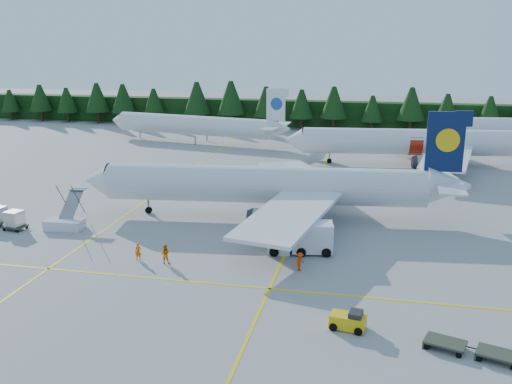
% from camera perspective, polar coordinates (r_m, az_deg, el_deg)
% --- Properties ---
extents(ground, '(320.00, 320.00, 0.00)m').
position_cam_1_polar(ground, '(53.88, -3.75, -6.46)').
color(ground, '#9A9A95').
rests_on(ground, ground).
extents(taxi_stripe_a, '(0.25, 120.00, 0.01)m').
position_cam_1_polar(taxi_stripe_a, '(76.24, -9.84, -0.14)').
color(taxi_stripe_a, yellow).
rests_on(taxi_stripe_a, ground).
extents(taxi_stripe_b, '(0.25, 120.00, 0.01)m').
position_cam_1_polar(taxi_stripe_b, '(71.40, 5.25, -1.02)').
color(taxi_stripe_b, yellow).
rests_on(taxi_stripe_b, ground).
extents(taxi_stripe_cross, '(80.00, 0.25, 0.01)m').
position_cam_1_polar(taxi_stripe_cross, '(48.59, -5.69, -8.99)').
color(taxi_stripe_cross, yellow).
rests_on(taxi_stripe_cross, ground).
extents(treeline_hedge, '(220.00, 4.00, 6.00)m').
position_cam_1_polar(treeline_hedge, '(131.96, 5.96, 7.76)').
color(treeline_hedge, black).
rests_on(treeline_hedge, ground).
extents(airliner_navy, '(42.28, 34.63, 12.30)m').
position_cam_1_polar(airliner_navy, '(64.45, 0.24, 0.67)').
color(airliner_navy, silver).
rests_on(airliner_navy, ground).
extents(airliner_red, '(41.80, 34.22, 12.17)m').
position_cam_1_polar(airliner_red, '(94.87, 15.15, 4.82)').
color(airliner_red, silver).
rests_on(airliner_red, ground).
extents(airliner_far_left, '(37.48, 9.79, 10.98)m').
position_cam_1_polar(airliner_far_left, '(113.11, -6.87, 6.73)').
color(airliner_far_left, silver).
rests_on(airliner_far_left, ground).
extents(airstairs, '(4.13, 5.61, 3.60)m').
position_cam_1_polar(airstairs, '(64.64, -18.50, -2.78)').
color(airstairs, silver).
rests_on(airstairs, ground).
extents(service_truck, '(6.46, 3.26, 2.98)m').
position_cam_1_polar(service_truck, '(54.43, 4.45, -4.59)').
color(service_truck, white).
rests_on(service_truck, ground).
extents(baggage_tug, '(2.65, 1.69, 1.32)m').
position_cam_1_polar(baggage_tug, '(41.53, 9.27, -12.55)').
color(baggage_tug, '#E5B50C').
rests_on(baggage_tug, ground).
extents(uld_pair, '(5.25, 3.03, 1.74)m').
position_cam_1_polar(uld_pair, '(67.08, -23.75, -2.31)').
color(uld_pair, '#323728').
rests_on(uld_pair, ground).
extents(crew_a, '(0.65, 0.48, 1.63)m').
position_cam_1_polar(crew_a, '(53.81, -11.70, -5.86)').
color(crew_a, '#FF5405').
rests_on(crew_a, ground).
extents(crew_b, '(1.00, 0.85, 1.81)m').
position_cam_1_polar(crew_b, '(52.56, -9.08, -6.14)').
color(crew_b, orange).
rests_on(crew_b, ground).
extents(crew_c, '(0.72, 0.84, 1.70)m').
position_cam_1_polar(crew_c, '(50.45, 4.41, -6.98)').
color(crew_c, '#D93A04').
rests_on(crew_c, ground).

